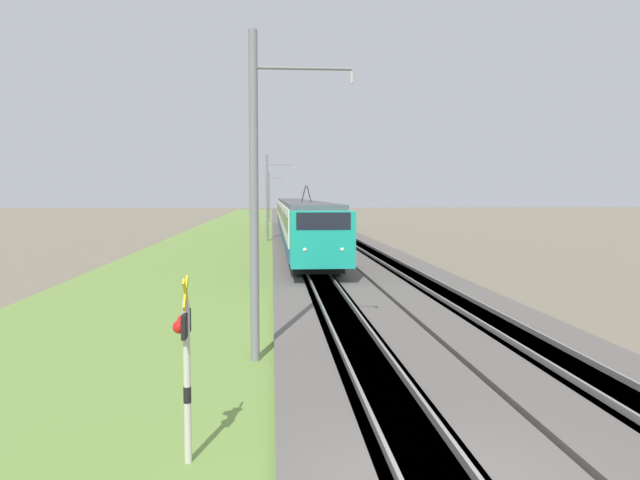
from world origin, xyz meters
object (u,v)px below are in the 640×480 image
Objects in this scene: catenary_mast_near at (257,195)px; catenary_mast_far at (269,196)px; catenary_mast_mid at (268,197)px; passenger_train at (296,216)px; crossing_signal_near at (186,354)px.

catenary_mast_far is (81.76, -0.00, -0.21)m from catenary_mast_near.
passenger_train is at bearing -66.12° from catenary_mast_mid.
catenary_mast_far is at bearing -0.00° from catenary_mast_near.
catenary_mast_mid is at bearing -91.17° from crossing_signal_near.
catenary_mast_near reaches higher than catenary_mast_mid.
catenary_mast_far is at bearing -90.62° from crossing_signal_near.
crossing_signal_near is 0.39× the size of catenary_mast_far.
catenary_mast_near is 81.76m from catenary_mast_far.
catenary_mast_far is at bearing -176.25° from passenger_train.
catenary_mast_mid reaches higher than passenger_train.
catenary_mast_far is (40.88, -0.00, -0.03)m from catenary_mast_mid.
catenary_mast_near is at bearing -99.17° from crossing_signal_near.
crossing_signal_near is 0.38× the size of catenary_mast_mid.
catenary_mast_near is at bearing 180.00° from catenary_mast_mid.
catenary_mast_far reaches higher than passenger_train.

